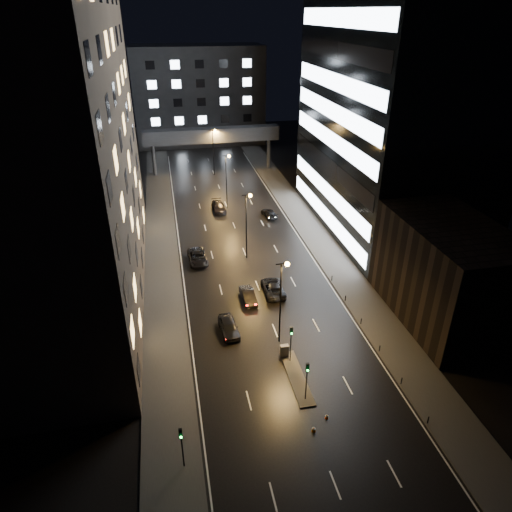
% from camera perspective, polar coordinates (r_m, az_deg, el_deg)
% --- Properties ---
extents(ground, '(160.00, 160.00, 0.00)m').
position_cam_1_polar(ground, '(79.11, -2.77, 3.85)').
color(ground, black).
rests_on(ground, ground).
extents(sidewalk_left, '(5.00, 110.00, 0.15)m').
position_cam_1_polar(sidewalk_left, '(73.86, -11.76, 1.44)').
color(sidewalk_left, '#383533').
rests_on(sidewalk_left, ground).
extents(sidewalk_right, '(5.00, 110.00, 0.15)m').
position_cam_1_polar(sidewalk_right, '(77.39, 7.01, 3.14)').
color(sidewalk_right, '#383533').
rests_on(sidewalk_right, ground).
extents(building_left, '(15.00, 48.00, 40.00)m').
position_cam_1_polar(building_left, '(57.87, -23.71, 13.29)').
color(building_left, '#2D2319').
rests_on(building_left, ground).
extents(building_right_low, '(10.00, 18.00, 12.00)m').
position_cam_1_polar(building_right_low, '(57.23, 22.62, -1.95)').
color(building_right_low, black).
rests_on(building_right_low, ground).
extents(building_right_glass, '(20.00, 36.00, 45.00)m').
position_cam_1_polar(building_right_glass, '(76.76, 17.27, 19.50)').
color(building_right_glass, black).
rests_on(building_right_glass, ground).
extents(building_far, '(34.00, 14.00, 25.00)m').
position_cam_1_polar(building_far, '(131.20, -7.16, 19.29)').
color(building_far, '#333335').
rests_on(building_far, ground).
extents(skybridge, '(30.00, 3.00, 10.00)m').
position_cam_1_polar(skybridge, '(104.64, -5.57, 14.75)').
color(skybridge, '#333335').
rests_on(skybridge, ground).
extents(median_island, '(1.60, 8.00, 0.15)m').
position_cam_1_polar(median_island, '(47.90, 5.09, -14.88)').
color(median_island, '#383533').
rests_on(median_island, ground).
extents(traffic_signal_near, '(0.28, 0.34, 4.40)m').
position_cam_1_polar(traffic_signal_near, '(47.72, 4.40, -10.24)').
color(traffic_signal_near, black).
rests_on(traffic_signal_near, median_island).
extents(traffic_signal_far, '(0.28, 0.34, 4.40)m').
position_cam_1_polar(traffic_signal_far, '(43.76, 6.38, -14.62)').
color(traffic_signal_far, black).
rests_on(traffic_signal_far, median_island).
extents(traffic_signal_corner, '(0.28, 0.34, 4.40)m').
position_cam_1_polar(traffic_signal_corner, '(39.08, -9.29, -21.99)').
color(traffic_signal_corner, black).
rests_on(traffic_signal_corner, ground).
extents(bollard_row, '(0.12, 25.12, 0.90)m').
position_cam_1_polar(bollard_row, '(53.89, 14.05, -9.54)').
color(bollard_row, black).
rests_on(bollard_row, ground).
extents(streetlight_near, '(1.45, 0.50, 10.15)m').
position_cam_1_polar(streetlight_near, '(48.43, 3.28, -4.58)').
color(streetlight_near, black).
rests_on(streetlight_near, ground).
extents(streetlight_mid_a, '(1.45, 0.50, 10.15)m').
position_cam_1_polar(streetlight_mid_a, '(65.67, -1.09, 4.77)').
color(streetlight_mid_a, black).
rests_on(streetlight_mid_a, ground).
extents(streetlight_mid_b, '(1.45, 0.50, 10.15)m').
position_cam_1_polar(streetlight_mid_b, '(84.14, -3.64, 10.12)').
color(streetlight_mid_b, black).
rests_on(streetlight_mid_b, ground).
extents(streetlight_far, '(1.45, 0.50, 10.15)m').
position_cam_1_polar(streetlight_far, '(103.18, -5.30, 13.51)').
color(streetlight_far, black).
rests_on(streetlight_far, ground).
extents(car_away_a, '(2.27, 4.91, 1.63)m').
position_cam_1_polar(car_away_a, '(52.97, -3.42, -8.84)').
color(car_away_a, black).
rests_on(car_away_a, ground).
extents(car_away_b, '(1.78, 4.46, 1.44)m').
position_cam_1_polar(car_away_b, '(58.34, -0.98, -4.99)').
color(car_away_b, black).
rests_on(car_away_b, ground).
extents(car_away_c, '(2.86, 5.79, 1.58)m').
position_cam_1_polar(car_away_c, '(67.58, -7.30, -0.15)').
color(car_away_c, black).
rests_on(car_away_c, ground).
extents(car_away_d, '(2.41, 5.56, 1.59)m').
position_cam_1_polar(car_away_d, '(84.89, -4.69, 6.14)').
color(car_away_d, black).
rests_on(car_away_d, ground).
extents(car_toward_a, '(2.68, 5.63, 1.55)m').
position_cam_1_polar(car_toward_a, '(59.90, 2.13, -3.97)').
color(car_toward_a, black).
rests_on(car_toward_a, ground).
extents(car_toward_b, '(2.49, 4.85, 1.35)m').
position_cam_1_polar(car_toward_b, '(82.17, 1.66, 5.36)').
color(car_toward_b, black).
rests_on(car_toward_b, ground).
extents(utility_cabinet, '(0.90, 0.50, 1.36)m').
position_cam_1_polar(utility_cabinet, '(49.74, 3.57, -11.70)').
color(utility_cabinet, '#515154').
rests_on(utility_cabinet, median_island).
extents(cone_a, '(0.35, 0.35, 0.52)m').
position_cam_1_polar(cone_a, '(44.43, 8.83, -19.19)').
color(cone_a, '#EF4C0C').
rests_on(cone_a, ground).
extents(cone_b, '(0.50, 0.50, 0.53)m').
position_cam_1_polar(cone_b, '(43.30, 7.23, -20.67)').
color(cone_b, orange).
rests_on(cone_b, ground).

